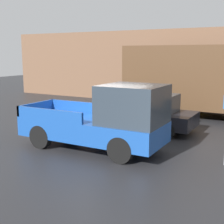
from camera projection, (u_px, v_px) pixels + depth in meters
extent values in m
plane|color=#232326|center=(107.00, 146.00, 11.19)|extent=(60.00, 60.00, 0.00)
cube|color=brown|center=(188.00, 68.00, 19.55)|extent=(28.00, 0.15, 4.82)
cube|color=#194799|center=(92.00, 128.00, 10.86)|extent=(5.09, 1.96, 0.69)
cube|color=#28333D|center=(133.00, 104.00, 9.93)|extent=(1.93, 1.84, 1.24)
cube|color=#194799|center=(80.00, 107.00, 12.10)|extent=(2.80, 0.10, 0.38)
cube|color=#194799|center=(48.00, 115.00, 10.51)|extent=(2.80, 0.10, 0.38)
cube|color=#194799|center=(37.00, 107.00, 11.95)|extent=(0.10, 1.96, 0.38)
cylinder|color=black|center=(143.00, 137.00, 10.91)|extent=(0.83, 0.26, 0.83)
cylinder|color=black|center=(121.00, 150.00, 9.43)|extent=(0.83, 0.26, 0.83)
cylinder|color=black|center=(70.00, 127.00, 12.41)|extent=(0.83, 0.26, 0.83)
cylinder|color=black|center=(41.00, 137.00, 10.93)|extent=(0.83, 0.26, 0.83)
cube|color=black|center=(145.00, 117.00, 13.56)|extent=(4.28, 1.92, 0.58)
cube|color=#28333D|center=(148.00, 102.00, 13.38)|extent=(2.35, 1.69, 0.72)
cylinder|color=black|center=(180.00, 122.00, 13.71)|extent=(0.64, 0.22, 0.64)
cylinder|color=black|center=(167.00, 130.00, 12.23)|extent=(0.64, 0.22, 0.64)
cylinder|color=black|center=(126.00, 116.00, 14.97)|extent=(0.64, 0.22, 0.64)
cylinder|color=black|center=(109.00, 123.00, 13.49)|extent=(0.64, 0.22, 0.64)
cube|color=#4C331E|center=(180.00, 76.00, 16.69)|extent=(5.66, 2.56, 3.20)
cylinder|color=black|center=(165.00, 101.00, 18.52)|extent=(1.04, 0.30, 1.04)
cylinder|color=black|center=(151.00, 106.00, 16.55)|extent=(1.04, 0.30, 1.04)
cube|color=gold|center=(202.00, 100.00, 19.12)|extent=(0.45, 0.40, 0.96)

